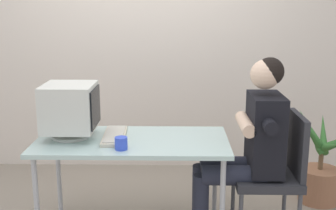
% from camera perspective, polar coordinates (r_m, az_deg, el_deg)
% --- Properties ---
extents(wall_back, '(8.00, 0.10, 3.00)m').
position_cam_1_polar(wall_back, '(4.30, 1.01, 11.29)').
color(wall_back, beige).
rests_on(wall_back, ground_plane).
extents(desk, '(1.35, 0.67, 0.71)m').
position_cam_1_polar(desk, '(3.08, -4.72, -5.52)').
color(desk, '#B7B7BC').
rests_on(desk, ground_plane).
extents(crt_monitor, '(0.36, 0.37, 0.38)m').
position_cam_1_polar(crt_monitor, '(3.12, -12.76, -0.39)').
color(crt_monitor, silver).
rests_on(crt_monitor, desk).
extents(keyboard, '(0.17, 0.45, 0.03)m').
position_cam_1_polar(keyboard, '(3.11, -7.05, -4.03)').
color(keyboard, beige).
rests_on(keyboard, desk).
extents(office_chair, '(0.45, 0.45, 0.90)m').
position_cam_1_polar(office_chair, '(3.18, 14.01, -8.13)').
color(office_chair, '#4C4C51').
rests_on(office_chair, ground_plane).
extents(person_seated, '(0.73, 0.58, 1.30)m').
position_cam_1_polar(person_seated, '(3.08, 10.56, -4.78)').
color(person_seated, black).
rests_on(person_seated, ground_plane).
extents(potted_plant, '(0.62, 0.67, 0.79)m').
position_cam_1_polar(potted_plant, '(3.90, 19.40, -8.21)').
color(potted_plant, '#9E6647').
rests_on(potted_plant, ground_plane).
extents(desk_mug, '(0.08, 0.10, 0.08)m').
position_cam_1_polar(desk_mug, '(2.86, -6.18, -5.02)').
color(desk_mug, blue).
rests_on(desk_mug, desk).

